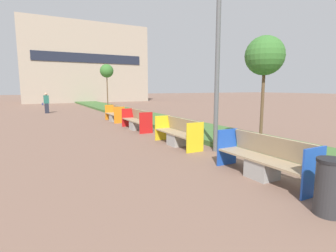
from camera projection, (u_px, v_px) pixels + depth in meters
The scene contains 11 objects.
planter_grass_strip at pixel (205, 132), 11.53m from camera, with size 2.80×120.00×0.18m.
building_backdrop at pixel (85, 64), 37.85m from camera, with size 16.87×6.36×10.79m.
bench_blue_frame at pixel (264, 161), 5.82m from camera, with size 0.65×2.40×0.94m.
bench_yellow_frame at pixel (178, 135), 9.14m from camera, with size 0.65×2.29×0.94m.
bench_red_frame at pixel (137, 122), 12.60m from camera, with size 0.65×2.47×0.94m.
bench_orange_frame at pixel (115, 115), 15.74m from camera, with size 0.65×1.97×0.94m.
litter_bin at pixel (330, 187), 4.10m from camera, with size 0.46×0.46×0.91m.
street_lamp_post at pixel (219, 6), 7.70m from camera, with size 0.24×0.44×8.01m.
sapling_tree_near at pixel (265, 56), 8.27m from camera, with size 1.24×1.24×3.63m.
sapling_tree_far at pixel (107, 71), 24.73m from camera, with size 1.26×1.26×4.22m.
pedestrian_walking at pixel (46, 103), 20.69m from camera, with size 0.53×0.24×1.63m.
Camera 1 is at (-3.58, 2.73, 2.00)m, focal length 28.00 mm.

